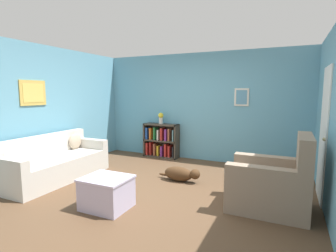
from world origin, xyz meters
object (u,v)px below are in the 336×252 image
object	(u,v)px
coffee_table	(107,192)
vase	(161,118)
recliner_chair	(273,184)
bookshelf	(161,141)
dog	(181,174)
couch	(55,164)

from	to	relation	value
coffee_table	vase	bearing A→B (deg)	101.90
coffee_table	vase	xyz separation A→B (m)	(-0.64, 3.03, 0.78)
recliner_chair	coffee_table	size ratio (longest dim) A/B	1.67
bookshelf	dog	distance (m)	1.94
recliner_chair	dog	size ratio (longest dim) A/B	1.29
bookshelf	vase	xyz separation A→B (m)	(-0.00, -0.01, 0.61)
bookshelf	recliner_chair	size ratio (longest dim) A/B	0.83
recliner_chair	vase	world-z (taller)	vase
couch	coffee_table	world-z (taller)	couch
recliner_chair	coffee_table	world-z (taller)	recliner_chair
couch	bookshelf	xyz separation A→B (m)	(1.07, 2.43, 0.11)
bookshelf	dog	world-z (taller)	bookshelf
vase	bookshelf	bearing A→B (deg)	87.22
recliner_chair	dog	xyz separation A→B (m)	(-1.63, 0.55, -0.23)
recliner_chair	coffee_table	distance (m)	2.37
recliner_chair	coffee_table	xyz separation A→B (m)	(-2.16, -0.96, -0.13)
couch	vase	size ratio (longest dim) A/B	7.25
couch	dog	xyz separation A→B (m)	(2.24, 0.90, -0.16)
couch	dog	world-z (taller)	couch
recliner_chair	dog	distance (m)	1.74
recliner_chair	vase	xyz separation A→B (m)	(-2.80, 2.07, 0.65)
bookshelf	coffee_table	distance (m)	3.11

